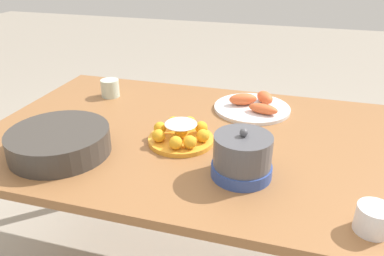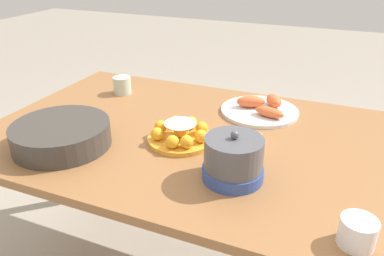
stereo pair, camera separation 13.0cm
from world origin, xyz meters
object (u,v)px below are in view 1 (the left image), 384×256
cake_plate (181,135)px  sauce_bowl (247,137)px  cup_far (373,219)px  warming_pot (242,157)px  dining_table (202,155)px  serving_bowl (59,141)px  seafood_platter (253,106)px  cup_near (110,88)px

cake_plate → sauce_bowl: (-0.22, -0.07, -0.01)m
cup_far → warming_pot: size_ratio=0.47×
dining_table → serving_bowl: bearing=31.4°
cake_plate → sauce_bowl: bearing=-162.9°
dining_table → serving_bowl: serving_bowl is taller
seafood_platter → cake_plate: bearing=60.0°
serving_bowl → cup_near: 0.51m
dining_table → seafood_platter: 0.33m
seafood_platter → cup_far: bearing=119.8°
cake_plate → serving_bowl: serving_bowl is taller
warming_pot → cake_plate: bearing=-32.7°
serving_bowl → warming_pot: bearing=-176.9°
cake_plate → seafood_platter: bearing=-120.0°
sauce_bowl → seafood_platter: size_ratio=0.35×
cup_near → warming_pot: (-0.67, 0.47, 0.03)m
serving_bowl → sauce_bowl: serving_bowl is taller
serving_bowl → cup_near: bearing=-81.1°
sauce_bowl → cup_near: size_ratio=1.37×
dining_table → warming_pot: (-0.18, 0.22, 0.15)m
cup_near → warming_pot: bearing=144.8°
sauce_bowl → cup_near: (0.65, -0.25, 0.02)m
warming_pot → sauce_bowl: bearing=-86.0°
dining_table → serving_bowl: (0.41, 0.25, 0.13)m
serving_bowl → cup_near: serving_bowl is taller
sauce_bowl → cup_far: (-0.35, 0.37, 0.02)m
cake_plate → cup_near: 0.54m
dining_table → cup_far: (-0.51, 0.37, 0.12)m
cake_plate → cup_far: (-0.57, 0.30, 0.01)m
seafood_platter → warming_pot: size_ratio=1.74×
dining_table → warming_pot: size_ratio=8.77×
dining_table → seafood_platter: bearing=-117.3°
seafood_platter → cup_far: 0.74m
serving_bowl → warming_pot: (-0.59, -0.03, 0.02)m
cup_near → cake_plate: bearing=143.5°
cake_plate → serving_bowl: (0.35, 0.18, 0.02)m
serving_bowl → seafood_platter: 0.77m
serving_bowl → warming_pot: warming_pot is taller
sauce_bowl → cup_far: bearing=133.9°
dining_table → cup_far: cup_far is taller
seafood_platter → cup_near: bearing=2.4°
cake_plate → sauce_bowl: size_ratio=2.07×
seafood_platter → cup_near: size_ratio=3.89×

